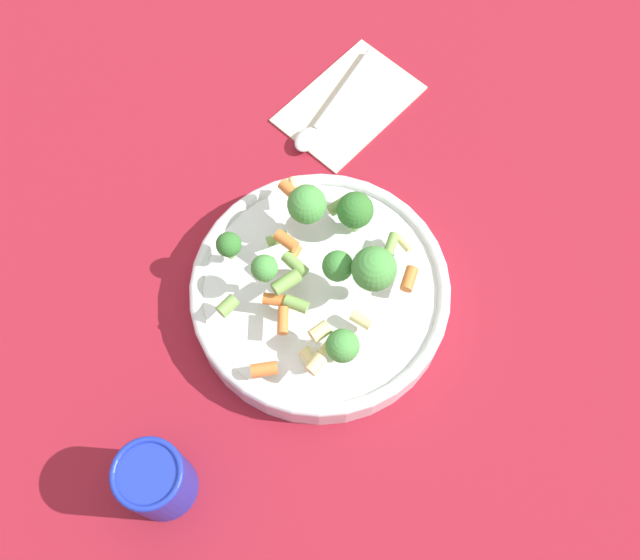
% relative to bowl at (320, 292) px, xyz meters
% --- Properties ---
extents(ground_plane, '(3.00, 3.00, 0.00)m').
position_rel_bowl_xyz_m(ground_plane, '(0.00, 0.00, -0.02)').
color(ground_plane, maroon).
extents(bowl, '(0.27, 0.27, 0.04)m').
position_rel_bowl_xyz_m(bowl, '(0.00, 0.00, 0.00)').
color(bowl, silver).
rests_on(bowl, ground_plane).
extents(pasta_salad, '(0.20, 0.22, 0.08)m').
position_rel_bowl_xyz_m(pasta_salad, '(0.00, 0.01, 0.06)').
color(pasta_salad, '#8CB766').
rests_on(pasta_salad, bowl).
extents(cup, '(0.07, 0.07, 0.09)m').
position_rel_bowl_xyz_m(cup, '(-0.06, -0.24, 0.02)').
color(cup, '#192DAD').
rests_on(cup, ground_plane).
extents(napkin, '(0.16, 0.19, 0.01)m').
position_rel_bowl_xyz_m(napkin, '(-0.07, 0.25, -0.02)').
color(napkin, beige).
rests_on(napkin, ground_plane).
extents(spoon, '(0.04, 0.17, 0.01)m').
position_rel_bowl_xyz_m(spoon, '(-0.09, 0.21, -0.01)').
color(spoon, silver).
rests_on(spoon, napkin).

